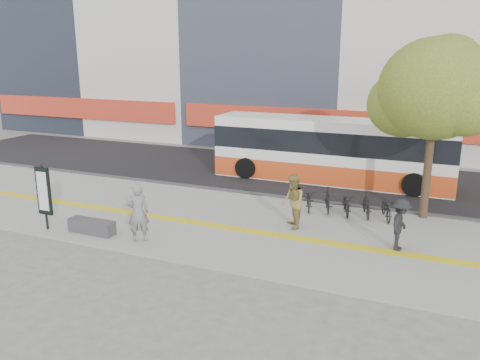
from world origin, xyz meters
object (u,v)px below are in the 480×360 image
at_px(bus, 331,152).
at_px(pedestrian_dark, 400,225).
at_px(bench, 92,226).
at_px(street_tree, 435,91).
at_px(signboard, 44,192).
at_px(pedestrian_tan, 293,202).
at_px(seated_woman, 138,213).

xyz_separation_m(bus, pedestrian_dark, (3.73, -7.22, -0.53)).
bearing_deg(bench, pedestrian_dark, 14.94).
bearing_deg(street_tree, pedestrian_dark, -97.84).
distance_m(signboard, pedestrian_tan, 8.15).
bearing_deg(seated_woman, street_tree, -178.83).
relative_size(bus, pedestrian_dark, 6.80).
distance_m(street_tree, pedestrian_dark, 5.11).
bearing_deg(bench, signboard, -169.19).
bearing_deg(seated_woman, signboard, -29.74).
bearing_deg(pedestrian_dark, seated_woman, 114.25).
xyz_separation_m(signboard, pedestrian_dark, (10.89, 2.79, -0.50)).
xyz_separation_m(street_tree, seated_woman, (-7.98, -5.97, -3.51)).
height_order(bench, bus, bus).
bearing_deg(pedestrian_tan, seated_woman, -81.56).
bearing_deg(bench, pedestrian_tan, 27.26).
distance_m(seated_woman, pedestrian_tan, 5.00).
distance_m(bench, street_tree, 12.23).
height_order(bench, pedestrian_dark, pedestrian_dark).
bearing_deg(signboard, seated_woman, 5.92).
bearing_deg(seated_woman, bus, -146.96).
height_order(signboard, pedestrian_tan, signboard).
bearing_deg(bus, seated_woman, -111.31).
relative_size(bus, pedestrian_tan, 5.81).
bearing_deg(pedestrian_tan, signboard, -93.81).
height_order(signboard, street_tree, street_tree).
xyz_separation_m(bus, seated_woman, (-3.77, -9.65, -0.39)).
bearing_deg(seated_woman, pedestrian_tan, -179.39).
xyz_separation_m(signboard, street_tree, (11.38, 6.33, 3.15)).
bearing_deg(pedestrian_dark, pedestrian_tan, 87.61).
height_order(bench, pedestrian_tan, pedestrian_tan).
bearing_deg(street_tree, seated_woman, -143.18).
xyz_separation_m(street_tree, pedestrian_dark, (-0.49, -3.54, -3.65)).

